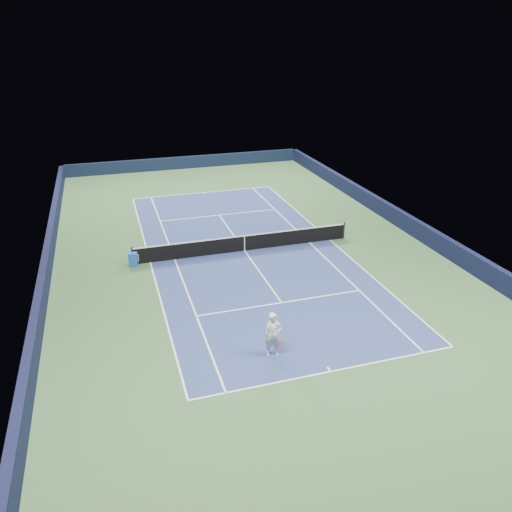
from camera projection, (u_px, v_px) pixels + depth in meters
name	position (u px, v px, depth m)	size (l,w,h in m)	color
ground	(245.00, 251.00, 29.31)	(40.00, 40.00, 0.00)	#2F532D
wall_far	(186.00, 162.00, 46.30)	(22.00, 0.35, 1.10)	black
wall_right	(406.00, 223.00, 32.00)	(0.35, 40.00, 1.10)	black
wall_left	(47.00, 266.00, 26.17)	(0.35, 40.00, 1.10)	#111333
court_surface	(245.00, 251.00, 29.31)	(10.97, 23.77, 0.01)	navy
baseline_far	(203.00, 193.00, 39.63)	(10.97, 0.08, 0.00)	white
baseline_near	(331.00, 372.00, 18.99)	(10.97, 0.08, 0.00)	white
sideline_doubles_right	(330.00, 240.00, 30.79)	(0.08, 23.77, 0.00)	white
sideline_doubles_left	(150.00, 262.00, 27.83)	(0.08, 23.77, 0.00)	white
sideline_singles_right	(309.00, 242.00, 30.42)	(0.08, 23.77, 0.00)	white
sideline_singles_left	(175.00, 259.00, 28.20)	(0.08, 23.77, 0.00)	white
service_line_far	(219.00, 215.00, 34.87)	(8.23, 0.08, 0.00)	white
service_line_near	(282.00, 303.00, 23.75)	(8.23, 0.08, 0.00)	white
center_service_line	(245.00, 251.00, 29.31)	(0.08, 12.80, 0.00)	white
center_mark_far	(204.00, 193.00, 39.50)	(0.08, 0.30, 0.00)	white
center_mark_near	(329.00, 369.00, 19.12)	(0.08, 0.30, 0.00)	white
tennis_net	(244.00, 243.00, 29.10)	(12.90, 0.10, 1.07)	black
sponsor_cube	(133.00, 259.00, 27.32)	(0.58, 0.49, 0.79)	#1D52B3
tennis_player	(273.00, 335.00, 19.59)	(0.86, 1.30, 2.80)	silver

